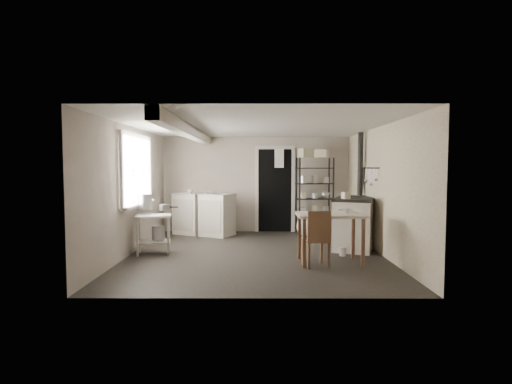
{
  "coord_description": "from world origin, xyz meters",
  "views": [
    {
      "loc": [
        0.03,
        -7.17,
        1.56
      ],
      "look_at": [
        0.0,
        0.3,
        1.1
      ],
      "focal_mm": 28.0,
      "sensor_mm": 36.0,
      "label": 1
    }
  ],
  "objects_px": {
    "base_cabinets": "(204,215)",
    "stove": "(355,225)",
    "stockpot": "(145,202)",
    "flour_sack": "(305,225)",
    "shelf_rack": "(315,194)",
    "work_table": "(330,240)",
    "prep_table": "(154,232)",
    "chair": "(315,236)"
  },
  "relations": [
    {
      "from": "base_cabinets",
      "to": "flour_sack",
      "type": "bearing_deg",
      "value": 20.27
    },
    {
      "from": "shelf_rack",
      "to": "chair",
      "type": "relative_size",
      "value": 1.99
    },
    {
      "from": "base_cabinets",
      "to": "chair",
      "type": "relative_size",
      "value": 1.63
    },
    {
      "from": "prep_table",
      "to": "stove",
      "type": "relative_size",
      "value": 0.56
    },
    {
      "from": "prep_table",
      "to": "stove",
      "type": "height_order",
      "value": "stove"
    },
    {
      "from": "stockpot",
      "to": "work_table",
      "type": "distance_m",
      "value": 3.35
    },
    {
      "from": "prep_table",
      "to": "base_cabinets",
      "type": "height_order",
      "value": "base_cabinets"
    },
    {
      "from": "prep_table",
      "to": "work_table",
      "type": "bearing_deg",
      "value": -12.49
    },
    {
      "from": "shelf_rack",
      "to": "work_table",
      "type": "bearing_deg",
      "value": -103.14
    },
    {
      "from": "shelf_rack",
      "to": "stove",
      "type": "distance_m",
      "value": 1.79
    },
    {
      "from": "work_table",
      "to": "stockpot",
      "type": "bearing_deg",
      "value": 167.23
    },
    {
      "from": "flour_sack",
      "to": "chair",
      "type": "bearing_deg",
      "value": -93.41
    },
    {
      "from": "chair",
      "to": "flour_sack",
      "type": "distance_m",
      "value": 2.81
    },
    {
      "from": "shelf_rack",
      "to": "prep_table",
      "type": "bearing_deg",
      "value": -156.09
    },
    {
      "from": "stockpot",
      "to": "shelf_rack",
      "type": "bearing_deg",
      "value": 31.98
    },
    {
      "from": "shelf_rack",
      "to": "flour_sack",
      "type": "bearing_deg",
      "value": -143.35
    },
    {
      "from": "shelf_rack",
      "to": "work_table",
      "type": "distance_m",
      "value": 2.9
    },
    {
      "from": "prep_table",
      "to": "work_table",
      "type": "xyz_separation_m",
      "value": [
        3.06,
        -0.68,
        -0.02
      ]
    },
    {
      "from": "prep_table",
      "to": "shelf_rack",
      "type": "relative_size",
      "value": 0.39
    },
    {
      "from": "base_cabinets",
      "to": "stove",
      "type": "xyz_separation_m",
      "value": [
        3.14,
        -1.54,
        -0.02
      ]
    },
    {
      "from": "stove",
      "to": "prep_table",
      "type": "bearing_deg",
      "value": -150.25
    },
    {
      "from": "shelf_rack",
      "to": "chair",
      "type": "height_order",
      "value": "shelf_rack"
    },
    {
      "from": "stove",
      "to": "flour_sack",
      "type": "relative_size",
      "value": 2.75
    },
    {
      "from": "stockpot",
      "to": "flour_sack",
      "type": "relative_size",
      "value": 0.62
    },
    {
      "from": "flour_sack",
      "to": "work_table",
      "type": "bearing_deg",
      "value": -87.73
    },
    {
      "from": "work_table",
      "to": "prep_table",
      "type": "bearing_deg",
      "value": 167.51
    },
    {
      "from": "stockpot",
      "to": "stove",
      "type": "height_order",
      "value": "stockpot"
    },
    {
      "from": "stove",
      "to": "stockpot",
      "type": "bearing_deg",
      "value": -151.35
    },
    {
      "from": "shelf_rack",
      "to": "stockpot",
      "type": "bearing_deg",
      "value": -158.07
    },
    {
      "from": "prep_table",
      "to": "chair",
      "type": "relative_size",
      "value": 0.79
    },
    {
      "from": "prep_table",
      "to": "flour_sack",
      "type": "height_order",
      "value": "prep_table"
    },
    {
      "from": "prep_table",
      "to": "base_cabinets",
      "type": "bearing_deg",
      "value": 73.24
    },
    {
      "from": "stockpot",
      "to": "shelf_rack",
      "type": "xyz_separation_m",
      "value": [
        3.38,
        2.11,
        0.01
      ]
    },
    {
      "from": "shelf_rack",
      "to": "work_table",
      "type": "relative_size",
      "value": 1.67
    },
    {
      "from": "stockpot",
      "to": "work_table",
      "type": "bearing_deg",
      "value": -12.77
    },
    {
      "from": "prep_table",
      "to": "shelf_rack",
      "type": "bearing_deg",
      "value": 33.96
    },
    {
      "from": "stockpot",
      "to": "chair",
      "type": "bearing_deg",
      "value": -17.94
    },
    {
      "from": "stockpot",
      "to": "work_table",
      "type": "height_order",
      "value": "stockpot"
    },
    {
      "from": "base_cabinets",
      "to": "chair",
      "type": "bearing_deg",
      "value": -29.13
    },
    {
      "from": "shelf_rack",
      "to": "flour_sack",
      "type": "height_order",
      "value": "shelf_rack"
    },
    {
      "from": "stockpot",
      "to": "base_cabinets",
      "type": "bearing_deg",
      "value": 68.65
    },
    {
      "from": "prep_table",
      "to": "chair",
      "type": "height_order",
      "value": "chair"
    }
  ]
}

